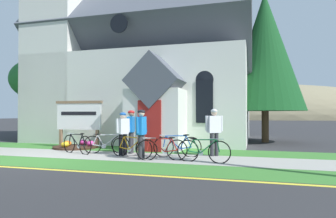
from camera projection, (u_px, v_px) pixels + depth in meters
The scene contains 21 objects.
ground at pixel (95, 147), 13.96m from camera, with size 140.00×140.00×0.00m, color #2B2B2D.
sidewalk_slab at pixel (83, 155), 11.35m from camera, with size 32.00×2.14×0.01m, color #99968E.
grass_verge at pixel (50, 163), 9.50m from camera, with size 32.00×1.72×0.01m, color #38722D.
church_lawn at pixel (109, 148), 13.36m from camera, with size 24.00×2.04×0.01m, color #38722D.
curb_paint_stripe at pixel (27, 168), 8.53m from camera, with size 28.00×0.16×0.01m, color yellow.
church_building at pixel (139, 64), 18.25m from camera, with size 12.28×10.27×13.38m.
church_sign at pixel (79, 117), 13.75m from camera, with size 2.30×0.27×2.14m.
flower_bed at pixel (76, 146), 13.44m from camera, with size 1.90×1.90×0.34m.
bicycle_orange at pixel (106, 144), 11.73m from camera, with size 1.68×0.64×0.79m.
bicycle_yellow at pixel (178, 146), 10.76m from camera, with size 1.71×0.40×0.83m.
bicycle_white at pixel (131, 147), 10.62m from camera, with size 1.71×0.45×0.80m.
bicycle_blue at pixel (203, 151), 9.54m from camera, with size 1.75×0.13×0.79m.
bicycle_red at pixel (77, 144), 11.67m from camera, with size 1.64×0.67×0.83m.
bicycle_green at pixel (162, 149), 9.97m from camera, with size 1.64×0.56×0.79m.
cyclist_in_blue_jersey at pixel (131, 128), 11.70m from camera, with size 0.31×0.78×1.68m.
cyclist_in_green_jersey at pixel (141, 130), 10.22m from camera, with size 0.27×0.73×1.69m.
cyclist_in_orange_jersey at pixel (214, 128), 10.95m from camera, with size 0.60×0.45×1.72m.
cyclist_in_yellow_jersey at pixel (123, 130), 11.18m from camera, with size 0.32×0.62×1.60m.
roadside_conifer at pixel (265, 51), 16.33m from camera, with size 4.24×4.24×8.19m.
yard_deciduous_tree at pixel (38, 80), 18.40m from camera, with size 3.31×3.31×4.90m.
distant_hill at pixel (245, 119), 89.21m from camera, with size 93.72×40.08×20.36m, color #847A5B.
Camera 1 is at (7.12, -8.51, 1.55)m, focal length 32.10 mm.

